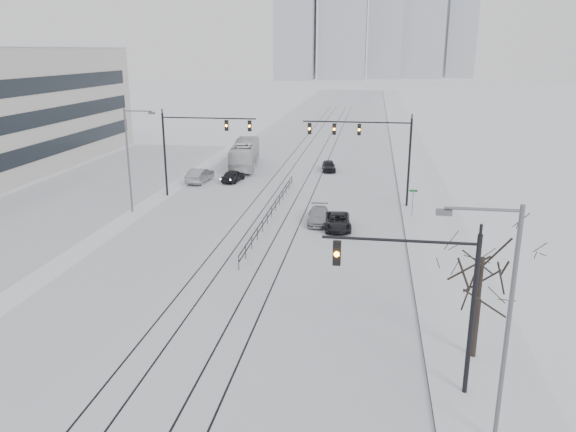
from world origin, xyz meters
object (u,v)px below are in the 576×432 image
object	(u,v)px
sedan_sb_inner	(233,176)
traffic_mast_near	(432,291)
sedan_sb_outer	(200,175)
sedan_nb_front	(338,222)
sedan_nb_far	(329,166)
box_truck	(245,154)
bare_tree	(482,268)
sedan_nb_right	(319,216)

from	to	relation	value
sedan_sb_inner	traffic_mast_near	bearing A→B (deg)	124.10
sedan_sb_outer	sedan_nb_front	xyz separation A→B (m)	(15.73, -14.23, -0.15)
sedan_sb_outer	traffic_mast_near	bearing A→B (deg)	124.64
sedan_sb_inner	sedan_nb_far	bearing A→B (deg)	-135.33
sedan_nb_far	box_truck	world-z (taller)	box_truck
sedan_sb_outer	bare_tree	bearing A→B (deg)	129.76
traffic_mast_near	sedan_sb_inner	world-z (taller)	traffic_mast_near
sedan_nb_right	sedan_nb_far	xyz separation A→B (m)	(-0.83, 20.77, 0.01)
sedan_sb_inner	sedan_nb_far	distance (m)	12.06
traffic_mast_near	sedan_nb_front	size ratio (longest dim) A/B	1.59
traffic_mast_near	box_truck	bearing A→B (deg)	111.77
sedan_sb_outer	box_truck	xyz separation A→B (m)	(3.02, 8.55, 0.82)
traffic_mast_near	box_truck	distance (m)	47.99
traffic_mast_near	sedan_nb_far	xyz separation A→B (m)	(-7.53, 43.78, -3.94)
bare_tree	sedan_sb_inner	world-z (taller)	bare_tree
bare_tree	sedan_nb_front	bearing A→B (deg)	111.76
traffic_mast_near	sedan_nb_far	bearing A→B (deg)	99.76
sedan_sb_inner	sedan_nb_front	distance (m)	19.38
sedan_sb_outer	sedan_nb_far	size ratio (longest dim) A/B	1.26
sedan_sb_outer	box_truck	distance (m)	9.11
sedan_nb_front	box_truck	bearing A→B (deg)	113.02
sedan_nb_right	box_truck	size ratio (longest dim) A/B	0.37
sedan_sb_outer	sedan_nb_far	world-z (taller)	sedan_sb_outer
traffic_mast_near	bare_tree	size ratio (longest dim) A/B	1.15
sedan_sb_inner	sedan_nb_right	world-z (taller)	sedan_sb_inner
sedan_sb_inner	sedan_sb_outer	bearing A→B (deg)	21.69
sedan_nb_far	sedan_sb_inner	bearing A→B (deg)	-152.59
sedan_nb_front	box_truck	distance (m)	26.10
traffic_mast_near	sedan_nb_right	bearing A→B (deg)	106.23
box_truck	sedan_nb_far	bearing A→B (deg)	168.86
sedan_sb_outer	sedan_nb_right	xyz separation A→B (m)	(14.09, -12.92, -0.15)
bare_tree	box_truck	size ratio (longest dim) A/B	0.54
sedan_sb_outer	sedan_nb_right	distance (m)	19.12
sedan_nb_front	sedan_nb_right	world-z (taller)	sedan_nb_right
bare_tree	box_truck	bearing A→B (deg)	115.94
sedan_nb_right	box_truck	bearing A→B (deg)	114.09
sedan_nb_far	sedan_nb_right	bearing A→B (deg)	-96.11
sedan_sb_outer	box_truck	bearing A→B (deg)	-104.87
bare_tree	sedan_sb_outer	size ratio (longest dim) A/B	1.32
sedan_nb_right	bare_tree	bearing A→B (deg)	-68.70
sedan_nb_front	sedan_nb_right	size ratio (longest dim) A/B	1.04
sedan_nb_far	traffic_mast_near	bearing A→B (deg)	-88.63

